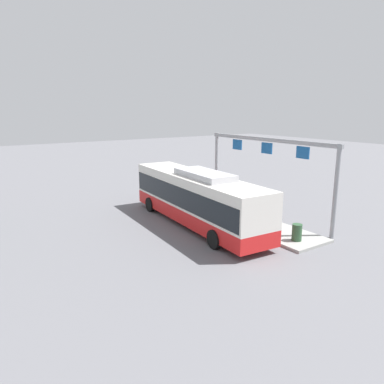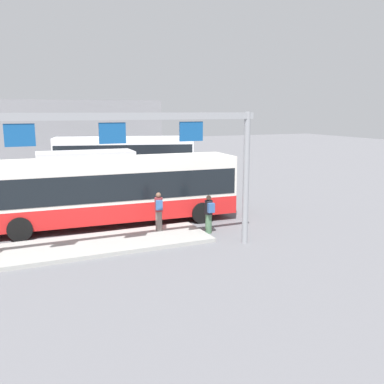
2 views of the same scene
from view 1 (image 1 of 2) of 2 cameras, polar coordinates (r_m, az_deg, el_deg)
name	(u,v)px [view 1 (image 1 of 2)]	position (r m, az deg, el deg)	size (l,w,h in m)	color
ground_plane	(196,225)	(22.50, 0.65, -5.16)	(120.00, 120.00, 0.00)	slate
platform_curb	(250,222)	(23.05, 9.10, -4.67)	(10.00, 2.80, 0.16)	#9E9E99
bus_main	(196,196)	(22.00, 0.67, -0.67)	(12.13, 3.26, 3.46)	red
person_boarding	(203,193)	(26.88, 1.72, -0.18)	(0.36, 0.53, 1.67)	#476B4C
person_waiting_near	(212,198)	(24.84, 3.10, -0.91)	(0.43, 0.58, 1.67)	slate
platform_sign_gantry	(266,159)	(24.12, 11.55, 5.16)	(10.87, 0.24, 5.20)	gray
trash_bin	(297,232)	(20.11, 16.09, -6.09)	(0.52, 0.52, 0.90)	#2D5133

